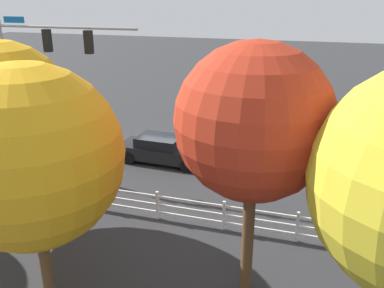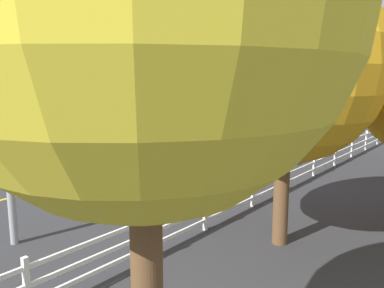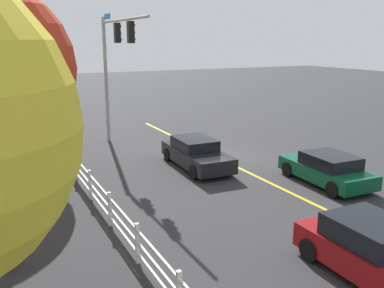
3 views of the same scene
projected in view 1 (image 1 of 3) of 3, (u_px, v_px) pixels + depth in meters
ground_plane at (156, 148)px, 23.21m from camera, size 120.00×120.00×0.00m
lane_center_stripe at (225, 156)px, 22.08m from camera, size 28.00×0.16×0.01m
signal_assembly at (38, 65)px, 19.18m from camera, size 7.09×0.38×7.20m
car_0 at (384, 177)px, 17.85m from camera, size 4.00×2.01×1.48m
car_1 at (163, 150)px, 21.13m from camera, size 4.69×2.05×1.36m
car_2 at (262, 136)px, 23.21m from camera, size 4.23×2.10×1.30m
car_3 at (374, 146)px, 21.57m from camera, size 4.11×2.07×1.39m
white_rail_fence at (157, 205)px, 15.75m from camera, size 26.10×0.10×1.15m
tree_0 at (254, 123)px, 10.31m from camera, size 4.05×4.05×7.19m
tree_3 at (30, 157)px, 10.41m from camera, size 4.78×4.78×6.70m
tree_4 at (3, 110)px, 13.94m from camera, size 4.68×4.68×6.82m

